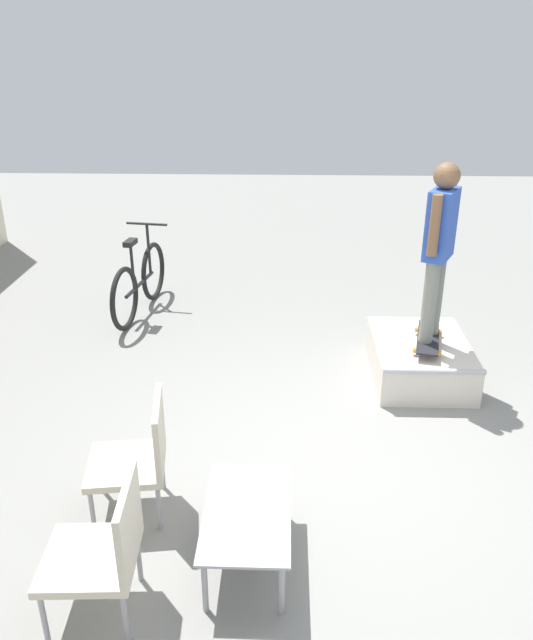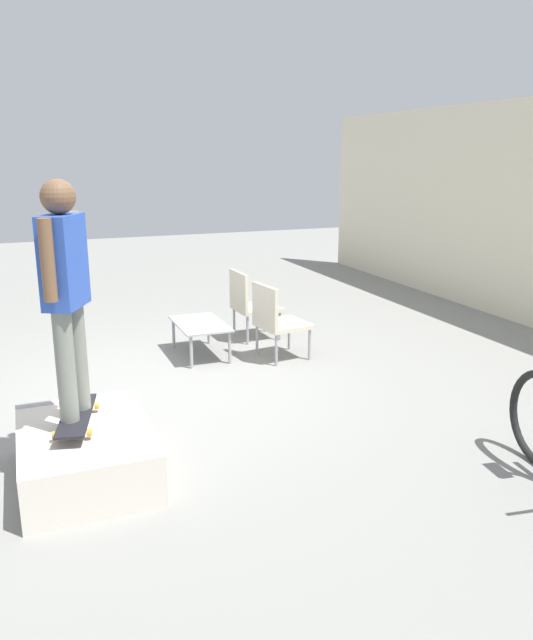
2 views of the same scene
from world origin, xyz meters
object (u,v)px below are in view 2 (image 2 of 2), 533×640
(patio_chair_left, at_px, (250,302))
(patio_chair_right, at_px, (276,318))
(coffee_table, at_px, (200,327))
(skate_ramp_box, at_px, (86,454))
(skateboard_on_ramp, at_px, (77,416))
(person_skater, at_px, (65,282))

(patio_chair_left, distance_m, patio_chair_right, 0.86)
(coffee_table, bearing_deg, patio_chair_right, 60.14)
(skate_ramp_box, bearing_deg, coffee_table, 147.90)
(skate_ramp_box, xyz_separation_m, patio_chair_left, (-2.89, 2.32, 0.29))
(skate_ramp_box, distance_m, skateboard_on_ramp, 0.29)
(coffee_table, bearing_deg, person_skater, -33.63)
(patio_chair_left, height_order, patio_chair_right, same)
(skate_ramp_box, relative_size, skateboard_on_ramp, 1.55)
(skateboard_on_ramp, bearing_deg, patio_chair_left, 152.81)
(patio_chair_left, relative_size, patio_chair_right, 1.00)
(skateboard_on_ramp, distance_m, patio_chair_left, 3.67)
(coffee_table, relative_size, patio_chair_left, 1.05)
(skateboard_on_ramp, height_order, coffee_table, skateboard_on_ramp)
(skate_ramp_box, bearing_deg, person_skater, -154.33)
(patio_chair_left, bearing_deg, person_skater, 136.93)
(person_skater, relative_size, patio_chair_right, 1.88)
(patio_chair_left, bearing_deg, coffee_table, 115.75)
(person_skater, height_order, patio_chair_right, person_skater)
(skateboard_on_ramp, relative_size, patio_chair_right, 0.90)
(skateboard_on_ramp, bearing_deg, person_skater, -77.23)
(skate_ramp_box, relative_size, patio_chair_right, 1.40)
(coffee_table, height_order, patio_chair_left, patio_chair_left)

